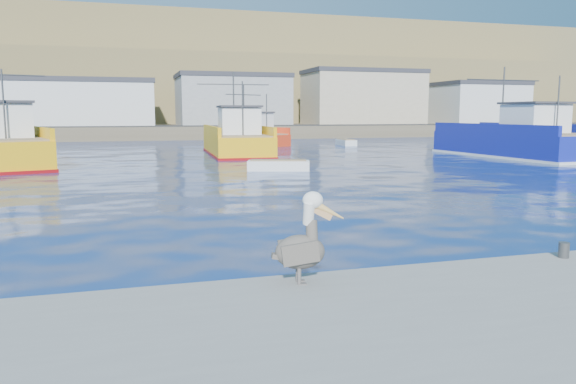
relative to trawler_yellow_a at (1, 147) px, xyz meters
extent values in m
plane|color=#061951|center=(12.40, -26.84, -1.16)|extent=(260.00, 260.00, 0.00)
cylinder|color=#4C4C4C|center=(15.40, -30.24, -0.51)|extent=(0.20, 0.20, 0.30)
cube|color=brown|center=(12.40, 45.16, -0.36)|extent=(160.00, 30.00, 1.60)
cube|color=brown|center=(12.40, 71.16, 4.84)|extent=(180.00, 40.00, 14.00)
cube|color=brown|center=(12.40, 91.16, 9.84)|extent=(200.00, 40.00, 24.00)
cube|color=#2D2D2D|center=(12.40, 34.16, 0.49)|extent=(150.00, 5.00, 0.10)
cube|color=silver|center=(2.40, 40.16, 3.19)|extent=(18.00, 11.00, 5.50)
cube|color=#333338|center=(2.40, 40.16, 6.24)|extent=(18.36, 11.22, 0.60)
cube|color=gray|center=(22.40, 40.16, 3.69)|extent=(15.00, 10.00, 6.50)
cube|color=#333338|center=(22.40, 40.16, 7.24)|extent=(15.30, 10.20, 0.60)
cube|color=tan|center=(42.40, 40.16, 4.19)|extent=(17.00, 9.00, 7.50)
cube|color=#333338|center=(42.40, 40.16, 8.24)|extent=(17.34, 9.18, 0.60)
cube|color=silver|center=(62.40, 40.16, 3.44)|extent=(13.00, 10.00, 6.00)
cube|color=#333338|center=(62.40, 40.16, 6.74)|extent=(13.26, 10.20, 0.60)
cube|color=#ECA80D|center=(-0.08, 0.29, -0.30)|extent=(7.81, 13.96, 1.72)
cube|color=#ECA80D|center=(1.92, 0.84, 0.91)|extent=(3.73, 12.59, 0.70)
cube|color=maroon|center=(-0.08, 0.29, -1.11)|extent=(7.96, 14.24, 0.25)
cube|color=white|center=(0.45, -1.63, 1.66)|extent=(3.87, 4.02, 2.00)
cube|color=#333338|center=(0.45, -1.63, 2.76)|extent=(4.19, 4.46, 0.15)
cylinder|color=#4C4C4C|center=(0.98, -3.54, 2.56)|extent=(0.12, 0.12, 4.00)
cube|color=#ECA80D|center=(16.05, 5.38, -0.38)|extent=(4.83, 12.25, 1.56)
cube|color=#ECA80D|center=(18.00, 5.27, 0.75)|extent=(0.91, 11.79, 0.70)
cube|color=#ECA80D|center=(14.10, 5.49, 0.75)|extent=(0.91, 11.79, 0.70)
cube|color=maroon|center=(16.05, 5.38, -1.11)|extent=(4.92, 12.49, 0.25)
cube|color=#8C7251|center=(16.05, 5.38, 0.45)|extent=(4.47, 11.75, 0.10)
cube|color=white|center=(15.95, 3.57, 1.50)|extent=(3.07, 3.17, 2.00)
cube|color=#333338|center=(15.95, 3.57, 2.60)|extent=(3.30, 3.54, 0.15)
cylinder|color=#4C4C4C|center=(16.12, 6.58, 2.90)|extent=(0.13, 0.13, 5.00)
cylinder|color=#4C4C4C|center=(15.85, 1.77, 2.40)|extent=(0.11, 0.11, 4.00)
cylinder|color=#4C4C4C|center=(16.12, 6.58, 4.40)|extent=(5.81, 0.41, 0.08)
cube|color=navy|center=(35.73, -2.83, -0.27)|extent=(5.49, 13.95, 1.78)
cube|color=navy|center=(37.99, -2.72, 0.97)|extent=(0.97, 13.44, 0.70)
cube|color=navy|center=(33.48, -2.95, 0.97)|extent=(0.97, 13.44, 0.70)
cube|color=silver|center=(35.73, -2.83, -1.11)|extent=(5.60, 14.22, 0.25)
cube|color=#8C7251|center=(35.73, -2.83, 0.67)|extent=(5.08, 13.38, 0.10)
cube|color=white|center=(35.84, -4.89, 1.72)|extent=(3.53, 3.60, 2.00)
cube|color=#333338|center=(35.84, -4.89, 2.82)|extent=(3.79, 4.02, 0.15)
cylinder|color=#4C4C4C|center=(35.66, -1.46, 3.12)|extent=(0.13, 0.13, 5.00)
cylinder|color=#4C4C4C|center=(35.94, -6.94, 2.62)|extent=(0.10, 0.10, 4.00)
cylinder|color=#4C4C4C|center=(35.66, -1.46, 4.62)|extent=(6.72, 0.42, 0.08)
cube|color=red|center=(19.90, 17.76, -0.59)|extent=(6.99, 9.34, 1.15)
cube|color=red|center=(21.28, 18.48, 0.33)|extent=(4.15, 7.75, 0.70)
cube|color=red|center=(18.52, 17.05, 0.33)|extent=(4.15, 7.75, 0.70)
cube|color=#8C7251|center=(19.90, 17.76, 0.03)|extent=(6.59, 8.91, 0.10)
cube|color=white|center=(20.51, 16.59, 1.08)|extent=(3.07, 3.02, 2.00)
cube|color=#333338|center=(20.51, 16.59, 2.18)|extent=(3.34, 3.33, 0.15)
cylinder|color=#4C4C4C|center=(19.49, 18.55, 2.48)|extent=(0.16, 0.16, 5.00)
cylinder|color=#4C4C4C|center=(21.12, 15.42, 1.98)|extent=(0.13, 0.13, 4.00)
cylinder|color=#4C4C4C|center=(19.49, 18.55, 3.98)|extent=(4.14, 2.20, 0.08)
cube|color=silver|center=(15.87, -7.98, -0.94)|extent=(3.71, 2.20, 0.70)
cube|color=#8C7251|center=(15.87, -7.98, -0.57)|extent=(3.30, 1.85, 0.07)
cube|color=silver|center=(29.33, 14.76, -0.94)|extent=(1.55, 3.65, 0.71)
cube|color=#8C7251|center=(29.33, 14.76, -0.56)|extent=(1.25, 3.27, 0.07)
cylinder|color=#595451|center=(10.02, -30.42, -0.52)|extent=(0.07, 0.07, 0.28)
cube|color=#595451|center=(10.07, -30.43, -0.65)|extent=(0.16, 0.14, 0.02)
cylinder|color=#595451|center=(10.04, -30.25, -0.52)|extent=(0.07, 0.07, 0.28)
cube|color=#595451|center=(10.09, -30.25, -0.65)|extent=(0.16, 0.14, 0.02)
ellipsoid|color=#38332D|center=(10.05, -30.34, -0.15)|extent=(0.89, 0.61, 0.57)
cube|color=#38332D|center=(10.00, -30.55, -0.12)|extent=(0.64, 0.16, 0.41)
cube|color=#38332D|center=(10.06, -30.12, -0.12)|extent=(0.64, 0.16, 0.41)
cube|color=#38332D|center=(9.70, -30.29, -0.21)|extent=(0.24, 0.19, 0.12)
cylinder|color=#38332D|center=(10.25, -30.37, 0.16)|extent=(0.23, 0.32, 0.45)
cylinder|color=white|center=(10.19, -30.36, 0.50)|extent=(0.22, 0.31, 0.42)
ellipsoid|color=white|center=(10.26, -30.37, 0.70)|extent=(0.37, 0.30, 0.28)
cone|color=gold|center=(10.51, -30.41, 0.52)|extent=(0.58, 0.22, 0.39)
cube|color=tan|center=(10.41, -30.39, 0.48)|extent=(0.35, 0.10, 0.25)
camera|label=1|loc=(7.35, -38.82, 2.09)|focal=35.00mm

